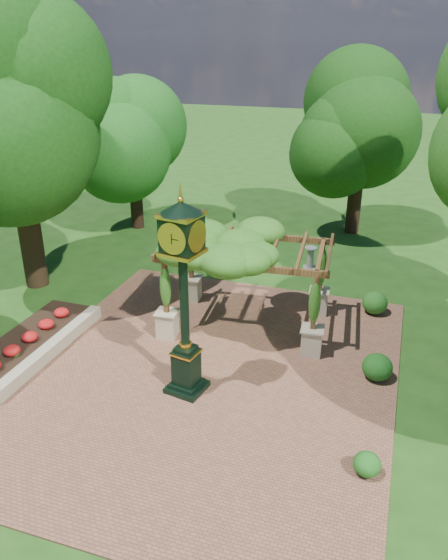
% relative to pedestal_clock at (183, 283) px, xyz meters
% --- Properties ---
extents(ground, '(120.00, 120.00, 0.00)m').
position_rel_pedestal_clock_xyz_m(ground, '(0.23, -0.13, -3.10)').
color(ground, '#1E4714').
rests_on(ground, ground).
extents(brick_plaza, '(10.00, 12.00, 0.04)m').
position_rel_pedestal_clock_xyz_m(brick_plaza, '(0.23, 0.87, -3.08)').
color(brick_plaza, brown).
rests_on(brick_plaza, ground).
extents(border_wall, '(0.35, 5.00, 0.40)m').
position_rel_pedestal_clock_xyz_m(border_wall, '(-4.37, 0.37, -2.90)').
color(border_wall, '#C6B793').
rests_on(border_wall, ground).
extents(flower_bed, '(1.50, 5.00, 0.36)m').
position_rel_pedestal_clock_xyz_m(flower_bed, '(-5.27, 0.37, -2.92)').
color(flower_bed, red).
rests_on(flower_bed, ground).
extents(pedestal_clock, '(1.19, 1.19, 5.18)m').
position_rel_pedestal_clock_xyz_m(pedestal_clock, '(0.00, 0.00, 0.00)').
color(pedestal_clock, black).
rests_on(pedestal_clock, brick_plaza).
extents(pergola, '(5.35, 3.63, 3.20)m').
position_rel_pedestal_clock_xyz_m(pergola, '(0.46, 3.91, -0.46)').
color(pergola, '#C5B892').
rests_on(pergola, brick_plaza).
extents(sundial, '(0.59, 0.59, 0.94)m').
position_rel_pedestal_clock_xyz_m(sundial, '(1.59, 9.03, -2.68)').
color(sundial, gray).
rests_on(sundial, ground).
extents(shrub_front, '(0.63, 0.63, 0.53)m').
position_rel_pedestal_clock_xyz_m(shrub_front, '(4.72, -1.60, -2.79)').
color(shrub_front, '#1E5C1A').
rests_on(shrub_front, brick_plaza).
extents(shrub_mid, '(1.03, 1.03, 0.73)m').
position_rel_pedestal_clock_xyz_m(shrub_mid, '(4.65, 2.07, -2.69)').
color(shrub_mid, '#195016').
rests_on(shrub_mid, brick_plaza).
extents(shrub_back, '(0.87, 0.87, 0.75)m').
position_rel_pedestal_clock_xyz_m(shrub_back, '(4.30, 5.96, -2.68)').
color(shrub_back, '#235F1B').
rests_on(shrub_back, brick_plaza).
extents(tree_west_near, '(5.68, 5.68, 9.95)m').
position_rel_pedestal_clock_xyz_m(tree_west_near, '(-7.80, 4.43, 3.74)').
color(tree_west_near, '#382516').
rests_on(tree_west_near, ground).
extents(tree_west_far, '(4.16, 4.16, 6.43)m').
position_rel_pedestal_clock_xyz_m(tree_west_far, '(-7.24, 11.60, 1.32)').
color(tree_west_far, black).
rests_on(tree_west_far, ground).
extents(tree_north, '(4.45, 4.45, 6.96)m').
position_rel_pedestal_clock_xyz_m(tree_north, '(2.64, 14.15, 1.69)').
color(tree_north, black).
rests_on(tree_north, ground).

